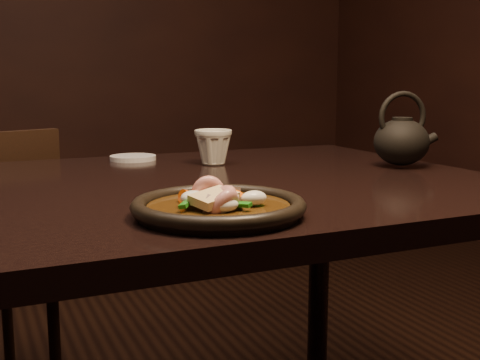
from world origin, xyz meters
name	(u,v)px	position (x,y,z in m)	size (l,w,h in m)	color
table	(95,229)	(0.00, 0.00, 0.67)	(1.60, 0.90, 0.75)	black
plate	(219,207)	(0.12, -0.30, 0.76)	(0.26, 0.26, 0.03)	black
stirfry	(219,204)	(0.12, -0.31, 0.77)	(0.14, 0.14, 0.06)	#39210A
saucer_right	(133,158)	(0.16, 0.35, 0.76)	(0.11, 0.11, 0.01)	silver
tea_cup	(213,146)	(0.32, 0.20, 0.79)	(0.09, 0.08, 0.09)	beige
teapot	(402,139)	(0.69, -0.01, 0.81)	(0.15, 0.12, 0.17)	black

